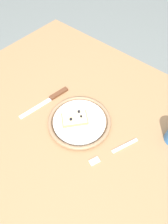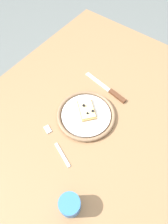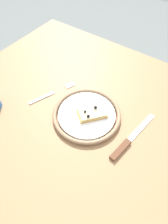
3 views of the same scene
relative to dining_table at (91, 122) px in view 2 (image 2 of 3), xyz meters
name	(u,v)px [view 2 (image 2 of 3)]	position (x,y,z in m)	size (l,w,h in m)	color
ground_plane	(88,166)	(0.00, 0.00, -0.67)	(6.00, 6.00, 0.00)	slate
dining_table	(91,122)	(0.00, 0.00, 0.00)	(1.20, 0.95, 0.76)	#936D47
plate	(86,115)	(-0.03, 0.01, 0.09)	(0.25, 0.25, 0.02)	white
pizza_slice_near	(87,110)	(-0.01, 0.02, 0.11)	(0.11, 0.12, 0.03)	tan
knife	(112,92)	(0.14, -0.01, 0.09)	(0.06, 0.24, 0.01)	silver
fork	(57,145)	(-0.20, 0.02, 0.09)	(0.09, 0.19, 0.00)	#BDBDBD
cup	(70,205)	(-0.35, -0.16, 0.12)	(0.07, 0.07, 0.08)	#3372BF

